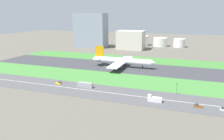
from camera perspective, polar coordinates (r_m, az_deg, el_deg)
ground_plane at (r=216.35m, az=3.51°, el=0.70°), size 800.00×800.00×0.00m
runway at (r=216.34m, az=3.51°, el=0.71°), size 280.00×46.00×0.10m
grass_median_north at (r=255.05m, az=6.09°, el=2.76°), size 280.00×36.00×0.10m
grass_median_south at (r=178.65m, az=-0.18°, el=-2.21°), size 280.00×36.00×0.10m
highway at (r=150.45m, az=-4.34°, el=-5.49°), size 280.00×28.00×0.10m
highway_centerline at (r=150.43m, az=-4.34°, el=-5.47°), size 266.00×0.50×0.01m
airliner at (r=216.14m, az=2.46°, el=2.39°), size 65.00×56.00×19.70m
truck_0 at (r=134.64m, az=10.95°, el=-7.42°), size 8.40×2.50×4.00m
car_0 at (r=135.33m, az=27.13°, el=-9.04°), size 4.40×1.80×2.00m
car_1 at (r=133.96m, az=21.33°, el=-8.65°), size 4.40×1.80×2.00m
bus_0 at (r=158.33m, az=-7.01°, el=-3.86°), size 11.60×2.50×3.50m
car_2 at (r=169.12m, az=-13.62°, el=-3.29°), size 4.40×1.80×2.00m
traffic_light at (r=149.65m, az=16.48°, el=-4.45°), size 0.36×0.50×7.20m
terminal_building at (r=349.93m, az=-5.53°, el=10.22°), size 49.45×24.26×52.12m
hangar_building at (r=328.99m, az=4.90°, el=7.77°), size 38.85×25.57×27.03m
fuel_tank_west at (r=371.81m, az=7.54°, el=7.60°), size 24.81×24.81×15.94m
fuel_tank_centre at (r=366.59m, az=12.45°, el=7.13°), size 22.47×22.47×13.85m
fuel_tank_east at (r=364.12m, az=17.07°, el=6.75°), size 18.26×18.26×13.32m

